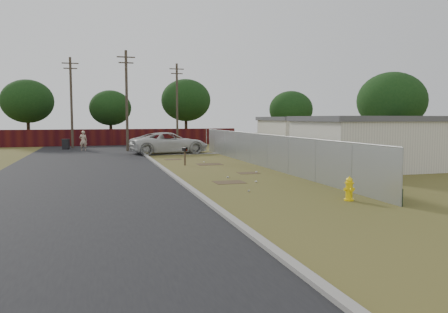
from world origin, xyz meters
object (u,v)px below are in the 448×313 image
object	(u,v)px
fire_hydrant	(349,189)
pickup_truck	(169,143)
mailbox	(185,151)
pedestrian	(83,141)
trash_bin	(66,144)

from	to	relation	value
fire_hydrant	pickup_truck	world-z (taller)	pickup_truck
mailbox	pedestrian	world-z (taller)	pedestrian
mailbox	trash_bin	world-z (taller)	mailbox
pedestrian	trash_bin	bearing A→B (deg)	-50.70
fire_hydrant	pedestrian	distance (m)	29.89
fire_hydrant	pedestrian	world-z (taller)	pedestrian
pickup_truck	pedestrian	distance (m)	8.88
pickup_truck	trash_bin	bearing A→B (deg)	40.80
fire_hydrant	mailbox	distance (m)	13.80
fire_hydrant	pickup_truck	bearing A→B (deg)	97.10
pedestrian	fire_hydrant	bearing A→B (deg)	113.16
pedestrian	trash_bin	world-z (taller)	pedestrian
pickup_truck	trash_bin	size ratio (longest dim) A/B	6.49
trash_bin	pedestrian	bearing A→B (deg)	-54.52
pedestrian	trash_bin	distance (m)	2.90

